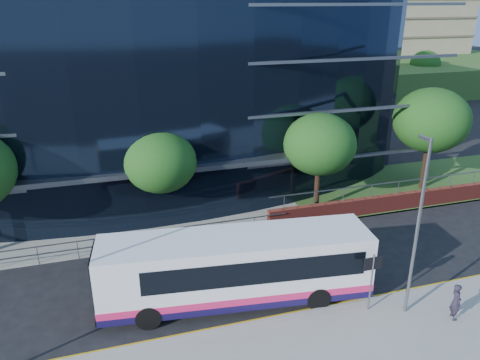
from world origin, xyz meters
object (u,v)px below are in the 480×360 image
object	(u,v)px
pedestrian	(456,302)
tree_dist_e	(333,67)
tree_far_d	(431,120)
streetlight_east	(418,224)
tree_far_b	(160,162)
street_sign	(372,270)
city_bus	(238,268)
tree_dist_f	(425,63)
tree_far_c	(320,144)

from	to	relation	value
pedestrian	tree_dist_e	bearing A→B (deg)	-5.07
tree_far_d	streetlight_east	distance (m)	15.77
tree_dist_e	pedestrian	bearing A→B (deg)	-110.65
tree_far_b	tree_dist_e	bearing A→B (deg)	48.48
street_sign	city_bus	world-z (taller)	city_bus
streetlight_east	pedestrian	distance (m)	3.98
tree_far_b	city_bus	size ratio (longest dim) A/B	0.48
streetlight_east	city_bus	distance (m)	7.96
street_sign	tree_far_b	xyz separation A→B (m)	(-7.50, 11.09, 2.06)
tree_far_b	pedestrian	xyz separation A→B (m)	(10.70, -12.73, -3.21)
tree_dist_f	streetlight_east	size ratio (longest dim) A/B	0.76
tree_far_b	tree_dist_e	distance (m)	40.74
street_sign	tree_far_d	bearing A→B (deg)	45.22
streetlight_east	city_bus	size ratio (longest dim) A/B	0.64
tree_dist_e	tree_far_d	bearing A→B (deg)	-104.93
tree_far_d	tree_dist_f	xyz separation A→B (m)	(24.00, 32.00, -0.98)
tree_far_c	city_bus	bearing A→B (deg)	-134.09
tree_far_d	tree_dist_f	distance (m)	40.01
tree_far_c	pedestrian	distance (m)	12.75
street_sign	tree_far_c	distance (m)	11.14
streetlight_east	city_bus	xyz separation A→B (m)	(-6.82, 3.10, -2.68)
tree_dist_e	city_bus	xyz separation A→B (m)	(-24.82, -39.07, -2.77)
street_sign	tree_dist_e	distance (m)	45.99
tree_far_d	tree_dist_f	world-z (taller)	tree_far_d
street_sign	tree_far_b	world-z (taller)	tree_far_b
tree_far_b	tree_far_d	xyz separation A→B (m)	(19.00, 0.50, 0.98)
city_bus	streetlight_east	bearing A→B (deg)	-17.69
tree_dist_f	city_bus	xyz separation A→B (m)	(-40.82, -41.07, -2.45)
tree_dist_e	tree_dist_f	bearing A→B (deg)	7.13
tree_far_b	tree_far_c	xyz separation A→B (m)	(10.00, -0.50, 0.33)
tree_far_b	tree_dist_e	xyz separation A→B (m)	(27.00, 30.50, 0.33)
tree_dist_e	city_bus	world-z (taller)	tree_dist_e
tree_far_b	streetlight_east	world-z (taller)	streetlight_east
tree_far_c	pedestrian	world-z (taller)	tree_far_c
tree_far_b	pedestrian	distance (m)	16.94
tree_far_d	streetlight_east	xyz separation A→B (m)	(-10.00, -12.17, -0.75)
tree_far_c	city_bus	world-z (taller)	tree_far_c
tree_far_c	pedestrian	xyz separation A→B (m)	(0.70, -12.23, -3.54)
tree_far_c	city_bus	xyz separation A→B (m)	(-7.82, -8.07, -2.77)
tree_far_d	streetlight_east	bearing A→B (deg)	-129.40
street_sign	city_bus	bearing A→B (deg)	154.69
tree_dist_e	tree_dist_f	size ratio (longest dim) A/B	1.08
tree_dist_f	city_bus	bearing A→B (deg)	-134.82
tree_far_d	tree_dist_f	size ratio (longest dim) A/B	1.23
street_sign	tree_far_b	bearing A→B (deg)	124.08
tree_far_d	street_sign	bearing A→B (deg)	-134.78
street_sign	pedestrian	distance (m)	3.78
tree_dist_e	tree_far_c	bearing A→B (deg)	-118.74
city_bus	tree_dist_f	bearing A→B (deg)	51.95
tree_far_c	streetlight_east	xyz separation A→B (m)	(-1.00, -11.17, -0.10)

